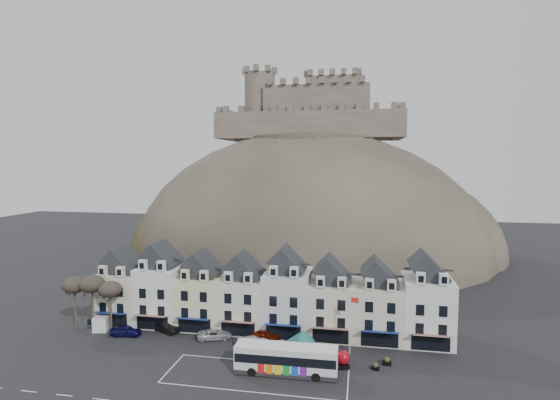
% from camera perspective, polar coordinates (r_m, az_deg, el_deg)
% --- Properties ---
extents(ground, '(300.00, 300.00, 0.00)m').
position_cam_1_polar(ground, '(56.55, -5.55, -22.27)').
color(ground, black).
rests_on(ground, ground).
extents(coach_bay_markings, '(22.00, 7.50, 0.01)m').
position_cam_1_polar(coach_bay_markings, '(57.16, -3.10, -21.94)').
color(coach_bay_markings, silver).
rests_on(coach_bay_markings, ground).
extents(townhouse_terrace, '(54.40, 9.35, 11.80)m').
position_cam_1_polar(townhouse_terrace, '(68.85, -1.70, -12.37)').
color(townhouse_terrace, beige).
rests_on(townhouse_terrace, ground).
extents(castle_hill, '(100.00, 76.00, 68.00)m').
position_cam_1_polar(castle_hill, '(120.65, 4.22, -7.27)').
color(castle_hill, '#332F27').
rests_on(castle_hill, ground).
extents(castle, '(50.20, 22.20, 22.00)m').
position_cam_1_polar(castle, '(125.66, 4.36, 11.61)').
color(castle, brown).
rests_on(castle, ground).
extents(tree_left_far, '(3.61, 3.61, 8.24)m').
position_cam_1_polar(tree_left_far, '(75.29, -25.27, -10.07)').
color(tree_left_far, '#382E24').
rests_on(tree_left_far, ground).
extents(tree_left_mid, '(3.78, 3.78, 8.64)m').
position_cam_1_polar(tree_left_mid, '(73.53, -23.36, -10.08)').
color(tree_left_mid, '#382E24').
rests_on(tree_left_mid, ground).
extents(tree_left_near, '(3.43, 3.43, 7.84)m').
position_cam_1_polar(tree_left_near, '(72.12, -21.32, -10.87)').
color(tree_left_near, '#382E24').
rests_on(tree_left_near, ground).
extents(bus, '(12.57, 3.15, 3.54)m').
position_cam_1_polar(bus, '(56.73, 0.81, -19.95)').
color(bus, '#262628').
rests_on(bus, ground).
extents(bus_shelter, '(6.73, 6.73, 4.57)m').
position_cam_1_polar(bus_shelter, '(58.22, 3.04, -17.57)').
color(bus_shelter, black).
rests_on(bus_shelter, ground).
extents(red_buoy, '(1.78, 1.78, 2.17)m').
position_cam_1_polar(red_buoy, '(59.05, 8.21, -19.86)').
color(red_buoy, black).
rests_on(red_buoy, ground).
extents(flagpole, '(1.13, 0.43, 8.17)m').
position_cam_1_polar(flagpole, '(61.36, 9.24, -15.29)').
color(flagpole, silver).
rests_on(flagpole, ground).
extents(white_van, '(3.11, 5.19, 2.21)m').
position_cam_1_polar(white_van, '(76.00, -21.92, -14.37)').
color(white_van, silver).
rests_on(white_van, ground).
extents(planter_west, '(1.03, 0.72, 0.93)m').
position_cam_1_polar(planter_west, '(59.42, 12.35, -20.47)').
color(planter_west, black).
rests_on(planter_west, ground).
extents(planter_east, '(1.11, 0.77, 1.09)m').
position_cam_1_polar(planter_east, '(60.89, 13.78, -19.76)').
color(planter_east, black).
rests_on(planter_east, ground).
extents(car_navy, '(4.74, 2.35, 1.55)m').
position_cam_1_polar(car_navy, '(71.62, -19.48, -15.80)').
color(car_navy, '#0C0C40').
rests_on(car_navy, ground).
extents(car_black, '(4.87, 3.38, 1.52)m').
position_cam_1_polar(car_black, '(71.39, -14.68, -15.75)').
color(car_black, black).
rests_on(car_black, ground).
extents(car_silver, '(5.41, 3.92, 1.39)m').
position_cam_1_polar(car_silver, '(67.46, -8.56, -16.96)').
color(car_silver, '#B3B5BB').
rests_on(car_silver, ground).
extents(car_white, '(5.07, 3.51, 1.36)m').
position_cam_1_polar(car_white, '(64.65, -3.46, -17.94)').
color(car_white, silver).
rests_on(car_white, ground).
extents(car_maroon, '(4.59, 2.59, 1.47)m').
position_cam_1_polar(car_maroon, '(66.62, -1.87, -17.16)').
color(car_maroon, '#641505').
rests_on(car_maroon, ground).
extents(car_charcoal, '(4.14, 1.73, 1.33)m').
position_cam_1_polar(car_charcoal, '(64.06, 2.53, -18.17)').
color(car_charcoal, black).
rests_on(car_charcoal, ground).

